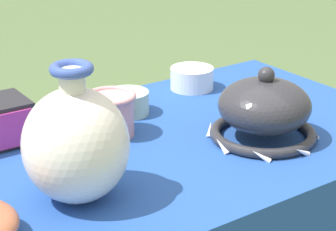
{
  "coord_description": "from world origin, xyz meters",
  "views": [
    {
      "loc": [
        -0.63,
        -1.03,
        1.3
      ],
      "look_at": [
        0.05,
        -0.07,
        0.83
      ],
      "focal_mm": 70.0,
      "sensor_mm": 36.0,
      "label": 1
    }
  ],
  "objects_px": {
    "vase_dome_bell": "(264,111)",
    "cup_wide_rose": "(111,113)",
    "pot_squat_porcelain": "(192,78)",
    "pot_squat_celadon": "(127,103)",
    "vase_tall_bulbous": "(76,144)"
  },
  "relations": [
    {
      "from": "cup_wide_rose",
      "to": "vase_tall_bulbous",
      "type": "bearing_deg",
      "value": -132.57
    },
    {
      "from": "vase_tall_bulbous",
      "to": "pot_squat_celadon",
      "type": "height_order",
      "value": "vase_tall_bulbous"
    },
    {
      "from": "pot_squat_porcelain",
      "to": "cup_wide_rose",
      "type": "bearing_deg",
      "value": -156.82
    },
    {
      "from": "vase_dome_bell",
      "to": "pot_squat_celadon",
      "type": "height_order",
      "value": "vase_dome_bell"
    },
    {
      "from": "vase_tall_bulbous",
      "to": "cup_wide_rose",
      "type": "height_order",
      "value": "vase_tall_bulbous"
    },
    {
      "from": "vase_dome_bell",
      "to": "cup_wide_rose",
      "type": "xyz_separation_m",
      "value": [
        -0.25,
        0.2,
        -0.01
      ]
    },
    {
      "from": "cup_wide_rose",
      "to": "pot_squat_celadon",
      "type": "relative_size",
      "value": 1.1
    },
    {
      "from": "vase_tall_bulbous",
      "to": "pot_squat_celadon",
      "type": "bearing_deg",
      "value": 45.82
    },
    {
      "from": "vase_dome_bell",
      "to": "pot_squat_porcelain",
      "type": "bearing_deg",
      "value": 78.79
    },
    {
      "from": "pot_squat_porcelain",
      "to": "pot_squat_celadon",
      "type": "bearing_deg",
      "value": -167.14
    },
    {
      "from": "vase_dome_bell",
      "to": "cup_wide_rose",
      "type": "distance_m",
      "value": 0.32
    },
    {
      "from": "vase_dome_bell",
      "to": "cup_wide_rose",
      "type": "bearing_deg",
      "value": 141.72
    },
    {
      "from": "vase_dome_bell",
      "to": "cup_wide_rose",
      "type": "relative_size",
      "value": 2.16
    },
    {
      "from": "vase_tall_bulbous",
      "to": "vase_dome_bell",
      "type": "bearing_deg",
      "value": 0.69
    },
    {
      "from": "cup_wide_rose",
      "to": "pot_squat_porcelain",
      "type": "bearing_deg",
      "value": 23.18
    }
  ]
}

